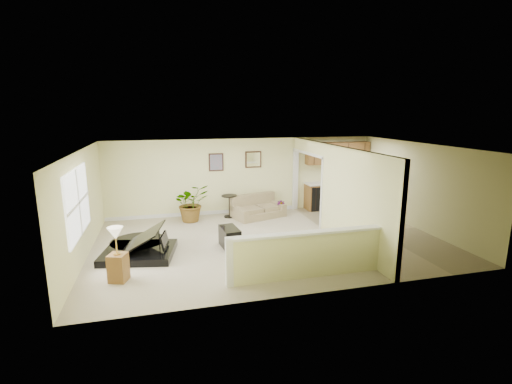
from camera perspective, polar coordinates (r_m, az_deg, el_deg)
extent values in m
plane|color=#BEB194|center=(9.95, 2.08, -7.52)|extent=(9.00, 9.00, 0.00)
cube|color=beige|center=(12.45, -1.79, 2.48)|extent=(9.00, 0.04, 2.50)
cube|color=beige|center=(6.88, 9.29, -5.86)|extent=(9.00, 0.04, 2.50)
cube|color=beige|center=(9.40, -25.20, -1.96)|extent=(0.04, 6.00, 2.50)
cube|color=beige|center=(11.68, 23.81, 0.77)|extent=(0.04, 6.00, 2.50)
cube|color=white|center=(9.40, 2.20, 6.96)|extent=(9.00, 6.00, 0.04)
cube|color=tan|center=(11.22, 17.79, -5.79)|extent=(2.70, 6.00, 0.01)
cube|color=beige|center=(9.22, 15.10, -1.46)|extent=(0.12, 3.60, 2.50)
cube|color=beige|center=(11.69, 8.22, 6.91)|extent=(0.12, 2.35, 0.40)
cube|color=beige|center=(7.81, 8.04, -9.64)|extent=(3.30, 0.12, 0.95)
cube|color=white|center=(7.64, 8.15, -6.23)|extent=(3.40, 0.22, 0.05)
cube|color=white|center=(7.36, -4.14, -10.73)|extent=(0.14, 0.14, 1.00)
cube|color=white|center=(8.88, -25.80, -1.48)|extent=(0.05, 2.15, 1.45)
cube|color=#341C13|center=(12.18, -6.16, 4.58)|extent=(0.48, 0.03, 0.58)
cube|color=#925D74|center=(12.16, -6.14, 4.57)|extent=(0.40, 0.01, 0.50)
cube|color=#341C13|center=(12.41, -0.42, 5.03)|extent=(0.55, 0.03, 0.55)
cube|color=silver|center=(12.39, -0.40, 5.02)|extent=(0.46, 0.01, 0.46)
cube|color=brown|center=(13.44, 12.39, -0.55)|extent=(2.30, 0.60, 0.90)
cube|color=beige|center=(13.34, 12.48, 1.42)|extent=(2.36, 0.65, 0.04)
cube|color=black|center=(13.10, 9.27, -0.84)|extent=(0.60, 0.60, 0.84)
cube|color=brown|center=(13.30, 12.46, 5.88)|extent=(2.30, 0.35, 0.75)
cube|color=black|center=(9.12, -17.84, -4.33)|extent=(1.85, 1.67, 0.33)
cylinder|color=black|center=(9.73, -18.63, -3.36)|extent=(1.38, 1.38, 0.33)
cube|color=silver|center=(9.12, -11.81, -4.28)|extent=(0.45, 1.14, 0.02)
cube|color=black|center=(9.16, -18.62, -2.36)|extent=(1.49, 1.50, 0.75)
cube|color=black|center=(9.44, -4.07, -7.02)|extent=(0.47, 0.81, 0.51)
cube|color=tan|center=(12.07, 0.37, -2.80)|extent=(1.82, 1.36, 0.45)
cube|color=tan|center=(12.29, -0.04, -0.29)|extent=(1.61, 0.69, 0.48)
cube|color=tan|center=(11.84, -2.97, -1.56)|extent=(0.46, 0.94, 0.17)
cube|color=tan|center=(12.19, 3.62, -1.16)|extent=(0.46, 0.94, 0.17)
cylinder|color=black|center=(12.15, -4.10, -3.78)|extent=(0.36, 0.36, 0.03)
cylinder|color=black|center=(12.05, -4.13, -2.20)|extent=(0.04, 0.04, 0.70)
cylinder|color=black|center=(11.97, -4.15, -0.58)|extent=(0.50, 0.50, 0.03)
cylinder|color=black|center=(11.82, -9.85, -3.87)|extent=(0.34, 0.34, 0.24)
imported|color=#19531B|center=(11.70, -9.94, -1.65)|extent=(1.27, 1.17, 1.18)
cylinder|color=black|center=(12.25, 3.79, -3.26)|extent=(0.26, 0.26, 0.18)
imported|color=#19531B|center=(12.21, 3.80, -2.53)|extent=(0.31, 0.31, 0.51)
cube|color=brown|center=(8.13, -20.43, -10.84)|extent=(0.43, 0.43, 0.57)
cylinder|color=#BE923F|center=(8.03, -20.59, -8.88)|extent=(0.15, 0.15, 0.02)
cylinder|color=#BE923F|center=(7.96, -20.69, -7.59)|extent=(0.03, 0.03, 0.38)
cone|color=beige|center=(7.89, -20.82, -5.96)|extent=(0.31, 0.31, 0.25)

